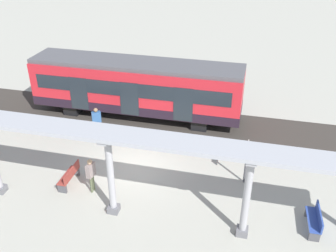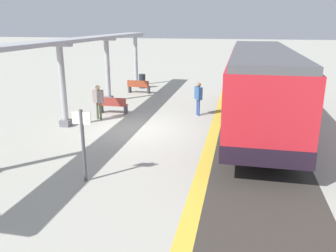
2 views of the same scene
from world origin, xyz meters
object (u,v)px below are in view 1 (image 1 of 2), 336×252
train_near_carriage (136,88)px  bench_near_end (70,176)px  platform_info_sign (247,158)px  bench_far_end (315,220)px  passenger_by_the_benches (91,172)px  passenger_waiting_near_edge (96,118)px  canopy_pillar_third (111,175)px  canopy_pillar_fourth (247,196)px

train_near_carriage → bench_near_end: 7.42m
platform_info_sign → bench_far_end: bearing=50.6°
bench_near_end → passenger_by_the_benches: bearing=78.2°
train_near_carriage → passenger_by_the_benches: (7.49, 0.35, -0.78)m
bench_near_end → passenger_waiting_near_edge: 4.45m
bench_far_end → platform_info_sign: (-2.34, -2.85, 0.89)m
passenger_waiting_near_edge → passenger_by_the_benches: 4.95m
canopy_pillar_third → bench_far_end: canopy_pillar_third is taller
train_near_carriage → canopy_pillar_third: canopy_pillar_third is taller
bench_far_end → train_near_carriage: bearing=-127.8°
canopy_pillar_third → bench_near_end: (-1.29, -2.61, -1.43)m
train_near_carriage → canopy_pillar_fourth: bearing=39.4°
train_near_carriage → bench_near_end: size_ratio=8.31×
canopy_pillar_third → passenger_by_the_benches: canopy_pillar_third is taller
canopy_pillar_fourth → bench_far_end: bearing=110.1°
canopy_pillar_third → platform_info_sign: 6.13m
bench_far_end → bench_near_end: bearing=-91.7°
bench_near_end → canopy_pillar_fourth: bearing=80.7°
canopy_pillar_fourth → passenger_by_the_benches: canopy_pillar_fourth is taller
canopy_pillar_fourth → train_near_carriage: bearing=-140.6°
canopy_pillar_third → canopy_pillar_fourth: bearing=90.0°
train_near_carriage → bench_near_end: bearing=-6.8°
canopy_pillar_third → canopy_pillar_fourth: 5.26m
canopy_pillar_fourth → passenger_by_the_benches: 6.79m
canopy_pillar_third → passenger_waiting_near_edge: 6.54m
passenger_waiting_near_edge → passenger_by_the_benches: passenger_waiting_near_edge is taller
platform_info_sign → canopy_pillar_fourth: bearing=2.5°
train_near_carriage → passenger_by_the_benches: bearing=2.7°
canopy_pillar_fourth → platform_info_sign: 3.38m
platform_info_sign → passenger_waiting_near_edge: platform_info_sign is taller
canopy_pillar_fourth → bench_far_end: canopy_pillar_fourth is taller
canopy_pillar_third → passenger_by_the_benches: bearing=-126.6°
platform_info_sign → canopy_pillar_third: bearing=-56.9°
canopy_pillar_third → platform_info_sign: canopy_pillar_third is taller
bench_near_end → platform_info_sign: bearing=104.8°
passenger_by_the_benches → platform_info_sign: bearing=109.4°
platform_info_sign → passenger_by_the_benches: (2.29, -6.51, -0.27)m
canopy_pillar_third → bench_near_end: 3.24m
bench_near_end → train_near_carriage: bearing=173.2°
canopy_pillar_fourth → bench_near_end: (-1.29, -7.87, -1.43)m
passenger_waiting_near_edge → bench_far_end: bearing=67.2°
bench_far_end → passenger_by_the_benches: size_ratio=0.90×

